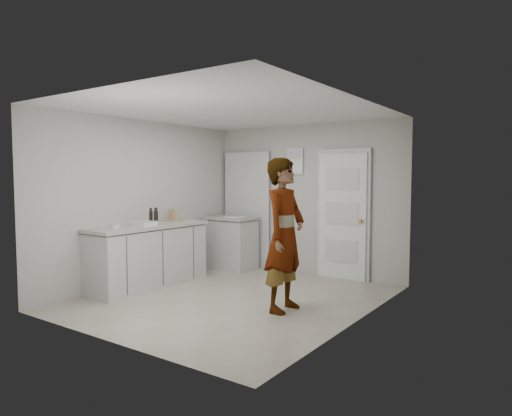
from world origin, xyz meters
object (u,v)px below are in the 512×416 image
Objects in this scene: person at (285,235)px; oil_cruet_a at (156,216)px; oil_cruet_b at (151,216)px; spice_jar at (182,219)px; baking_dish at (142,223)px; cake_mix_box at (171,215)px; egg_bowl at (115,226)px.

person is 2.27m from oil_cruet_a.
person is 7.66× the size of oil_cruet_b.
oil_cruet_a is (-0.06, -0.48, 0.08)m from spice_jar.
oil_cruet_a is at bearing 86.41° from person.
person is 4.89× the size of baking_dish.
cake_mix_box is (-2.43, 0.50, 0.09)m from person.
person is 2.45m from egg_bowl.
oil_cruet_b reaches higher than baking_dish.
spice_jar is at bearing 84.08° from baking_dish.
cake_mix_box reaches higher than spice_jar.
egg_bowl is at bearing -89.62° from cake_mix_box.
cake_mix_box is 0.76× the size of oil_cruet_a.
oil_cruet_b is at bearing 88.08° from egg_bowl.
person is 2.34m from oil_cruet_b.
cake_mix_box reaches higher than baking_dish.
person is 2.26m from spice_jar.
cake_mix_box is at bearing 179.91° from spice_jar.
oil_cruet_b is 0.64× the size of baking_dish.
person reaches higher than cake_mix_box.
person is at bearing 15.49° from egg_bowl.
oil_cruet_b is at bearing -83.17° from cake_mix_box.
oil_cruet_a is at bearing 86.84° from baking_dish.
oil_cruet_a is (-2.27, 0.02, 0.11)m from person.
cake_mix_box is at bearing 101.21° from baking_dish.
egg_bowl is (-0.08, -0.41, -0.01)m from baking_dish.
person is at bearing 6.06° from baking_dish.
person is 9.72× the size of cake_mix_box.
person is 23.42× the size of spice_jar.
person is 2.48m from cake_mix_box.
oil_cruet_b is 0.25m from baking_dish.
baking_dish is at bearing 79.12° from egg_bowl.
egg_bowl is (-0.09, -0.67, -0.09)m from oil_cruet_a.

